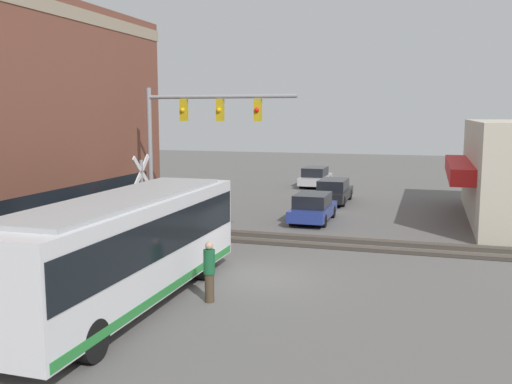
{
  "coord_description": "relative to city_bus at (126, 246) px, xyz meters",
  "views": [
    {
      "loc": [
        -17.96,
        -5.38,
        5.55
      ],
      "look_at": [
        3.34,
        1.09,
        2.45
      ],
      "focal_mm": 40.0,
      "sensor_mm": 36.0,
      "label": 1
    }
  ],
  "objects": [
    {
      "name": "crossing_signal",
      "position": [
        7.23,
        3.35,
        0.52
      ],
      "size": [
        1.41,
        1.18,
        3.81
      ],
      "color": "gray",
      "rests_on": "ground"
    },
    {
      "name": "pedestrian_near_bus",
      "position": [
        1.04,
        -2.14,
        -0.84
      ],
      "size": [
        0.34,
        0.34,
        1.82
      ],
      "color": "#473828",
      "rests_on": "ground"
    },
    {
      "name": "parked_car_black",
      "position": [
        20.82,
        -2.6,
        -1.09
      ],
      "size": [
        4.77,
        1.82,
        1.48
      ],
      "color": "black",
      "rests_on": "ground"
    },
    {
      "name": "parked_car_blue",
      "position": [
        14.27,
        -2.6,
        -1.1
      ],
      "size": [
        4.35,
        1.82,
        1.48
      ],
      "color": "navy",
      "rests_on": "ground"
    },
    {
      "name": "rail_track_near",
      "position": [
        9.83,
        -2.8,
        -1.75
      ],
      "size": [
        2.6,
        60.0,
        0.15
      ],
      "color": "#332D28",
      "rests_on": "ground"
    },
    {
      "name": "parked_car_silver",
      "position": [
        28.33,
        -0.0,
        -1.09
      ],
      "size": [
        4.73,
        1.82,
        1.48
      ],
      "color": "#B7B7BC",
      "rests_on": "ground"
    },
    {
      "name": "ground_plane",
      "position": [
        3.83,
        -2.8,
        -1.78
      ],
      "size": [
        120.0,
        120.0,
        0.0
      ],
      "primitive_type": "plane",
      "color": "#605E5B"
    },
    {
      "name": "city_bus",
      "position": [
        0.0,
        0.0,
        0.0
      ],
      "size": [
        10.72,
        2.59,
        3.23
      ],
      "color": "silver",
      "rests_on": "ground"
    },
    {
      "name": "traffic_signal_gantry",
      "position": [
        8.09,
        1.39,
        3.09
      ],
      "size": [
        0.42,
        6.59,
        6.61
      ],
      "color": "gray",
      "rests_on": "ground"
    }
  ]
}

